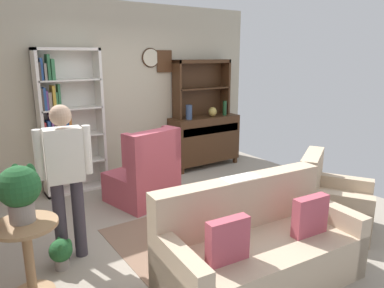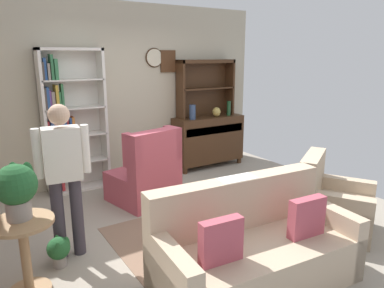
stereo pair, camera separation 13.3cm
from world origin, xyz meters
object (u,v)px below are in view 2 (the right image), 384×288
object	(u,v)px
couch_floral	(253,250)
bottle_wine	(229,108)
sideboard	(208,139)
person_reading	(64,171)
vase_tall	(192,112)
vase_round	(216,112)
armchair_floral	(332,206)
potted_plant_small	(59,250)
wingback_chair	(146,176)
plant_stand	(25,249)
potted_plant_large	(16,187)
book_stack	(210,197)
coffee_table	(208,208)
sideboard_hutch	(205,80)
bookshelf	(69,123)

from	to	relation	value
couch_floral	bottle_wine	bearing A→B (deg)	55.64
sideboard	person_reading	size ratio (longest dim) A/B	0.83
vase_tall	vase_round	world-z (taller)	vase_tall
armchair_floral	sideboard	bearing A→B (deg)	86.02
potted_plant_small	couch_floral	bearing A→B (deg)	-39.45
wingback_chair	plant_stand	size ratio (longest dim) A/B	1.55
potted_plant_large	book_stack	bearing A→B (deg)	-0.87
vase_tall	armchair_floral	distance (m)	2.85
sideboard	book_stack	distance (m)	2.62
vase_tall	vase_round	xyz separation A→B (m)	(0.52, 0.01, -0.04)
vase_tall	potted_plant_large	world-z (taller)	vase_tall
bottle_wine	coffee_table	distance (m)	2.96
potted_plant_large	sideboard	bearing A→B (deg)	32.11
sideboard_hutch	coffee_table	size ratio (longest dim) A/B	1.38
plant_stand	book_stack	bearing A→B (deg)	0.74
person_reading	bookshelf	bearing A→B (deg)	74.39
potted_plant_large	coffee_table	size ratio (longest dim) A/B	0.59
potted_plant_large	bookshelf	bearing A→B (deg)	66.25
bookshelf	coffee_table	distance (m)	2.56
vase_tall	plant_stand	bearing A→B (deg)	-145.00
vase_tall	plant_stand	distance (m)	3.72
armchair_floral	wingback_chair	bearing A→B (deg)	128.33
sideboard	couch_floral	distance (m)	3.51
sideboard	potted_plant_small	xyz separation A→B (m)	(-3.08, -1.91, -0.33)
vase_tall	potted_plant_large	xyz separation A→B (m)	(-3.01, -2.05, -0.09)
bookshelf	wingback_chair	size ratio (longest dim) A/B	2.00
sideboard_hutch	bottle_wine	size ratio (longest dim) A/B	4.15
wingback_chair	person_reading	xyz separation A→B (m)	(-1.25, -0.82, 0.52)
bottle_wine	potted_plant_small	size ratio (longest dim) A/B	0.88
vase_round	plant_stand	size ratio (longest dim) A/B	0.25
vase_tall	potted_plant_small	world-z (taller)	vase_tall
bookshelf	sideboard	world-z (taller)	bookshelf
sideboard	vase_round	distance (m)	0.52
vase_round	bottle_wine	xyz separation A→B (m)	(0.26, -0.02, 0.05)
sideboard_hutch	vase_round	bearing A→B (deg)	-53.52
bottle_wine	couch_floral	xyz separation A→B (m)	(-2.05, -3.00, -0.74)
vase_tall	vase_round	bearing A→B (deg)	1.49
plant_stand	bookshelf	bearing A→B (deg)	66.74
vase_tall	bottle_wine	distance (m)	0.78
couch_floral	coffee_table	bearing A→B (deg)	82.66
plant_stand	potted_plant_small	distance (m)	0.48
sideboard	potted_plant_large	size ratio (longest dim) A/B	2.75
vase_round	bottle_wine	world-z (taller)	bottle_wine
bookshelf	plant_stand	world-z (taller)	bookshelf
bookshelf	wingback_chair	world-z (taller)	bookshelf
bookshelf	coffee_table	bearing A→B (deg)	-69.18
vase_tall	vase_round	size ratio (longest dim) A/B	1.48
sideboard_hutch	potted_plant_small	world-z (taller)	sideboard_hutch
bookshelf	vase_round	bearing A→B (deg)	-3.37
sideboard	couch_floral	xyz separation A→B (m)	(-1.66, -3.08, -0.20)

